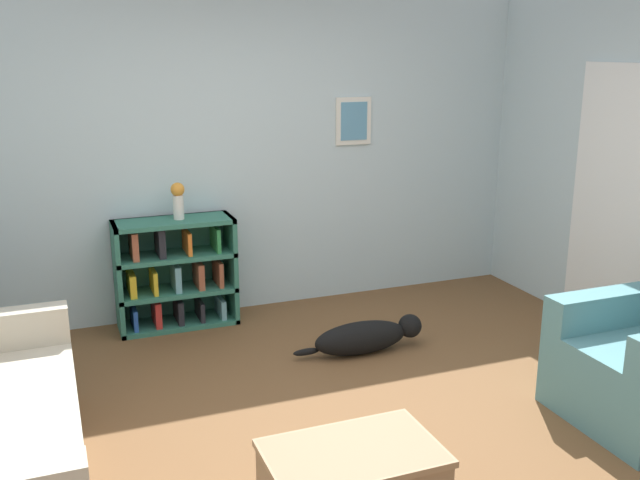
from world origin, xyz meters
The scene contains 5 objects.
ground_plane centered at (0.00, 0.00, 0.00)m, with size 14.00×14.00×0.00m, color brown.
wall_back centered at (0.00, 2.25, 1.30)m, with size 5.60×0.13×2.60m.
bookshelf centered at (-0.61, 2.02, 0.42)m, with size 0.93×0.36×0.87m.
dog centered at (0.58, 0.96, 0.13)m, with size 0.99×0.22×0.24m.
vase centered at (-0.55, 2.00, 1.03)m, with size 0.11×0.11×0.29m.
Camera 1 is at (-1.48, -3.40, 2.15)m, focal length 40.00 mm.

